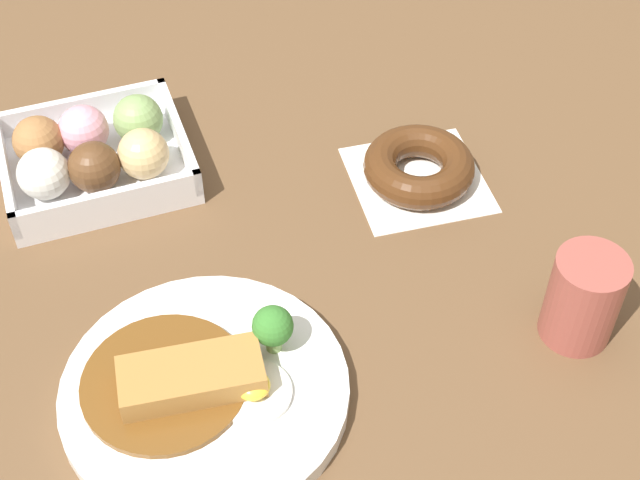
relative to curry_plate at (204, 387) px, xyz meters
The scene contains 5 objects.
ground_plane 0.14m from the curry_plate, 125.29° to the right, with size 1.60×1.60×0.00m, color brown.
curry_plate is the anchor object (origin of this frame).
donut_box 0.31m from the curry_plate, 83.33° to the right, with size 0.19×0.17×0.06m.
chocolate_ring_donut 0.34m from the curry_plate, 146.15° to the right, with size 0.15×0.15×0.04m.
coffee_mug 0.34m from the curry_plate, behind, with size 0.06×0.06×0.09m, color #9E4C42.
Camera 1 is at (0.14, 0.57, 0.67)m, focal length 52.20 mm.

